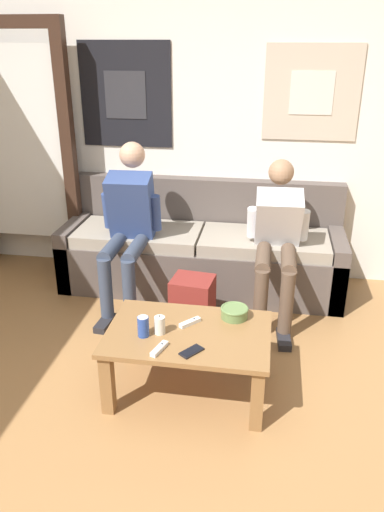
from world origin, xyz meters
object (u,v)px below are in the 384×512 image
Objects in this scene: game_controller_near_right at (159,349)px; pillar_candle at (160,325)px; cell_phone at (192,351)px; drink_can_blue at (143,326)px; coffee_table at (188,343)px; person_seated_adult at (128,221)px; game_controller_near_left at (190,322)px; couch at (202,253)px; backpack at (192,307)px; person_seated_teen at (277,236)px; ceramic_bowl at (234,312)px.

pillar_candle is at bearing 101.39° from game_controller_near_right.
pillar_candle is 0.27m from cell_phone.
drink_can_blue reaches higher than game_controller_near_right.
game_controller_near_right is at bearing -78.61° from pillar_candle.
person_seated_adult is at bearing 121.58° from coffee_table.
game_controller_near_left is (-0.00, 0.08, 0.09)m from coffee_table.
couch is 0.77m from backpack.
cell_phone is at bearing -75.61° from coffee_table.
backpack is 0.91m from cell_phone.
coffee_table is 6.45× the size of game_controller_near_right.
drink_can_blue is (-0.74, -1.15, -0.16)m from person_seated_teen.
person_seated_adult reaches higher than couch.
person_seated_teen is at bearing 59.61° from pillar_candle.
coffee_table is 5.57× the size of ceramic_bowl.
couch is at bearing 95.05° from coffee_table.
ceramic_bowl reaches higher than backpack.
ceramic_bowl reaches higher than game_controller_near_right.
person_seated_adult is 1.22m from pillar_candle.
person_seated_adult is 10.14× the size of drink_can_blue.
game_controller_near_right reaches higher than backpack.
drink_can_blue reaches higher than cell_phone.
drink_can_blue is (0.40, -1.14, -0.21)m from person_seated_adult.
drink_can_blue reaches higher than ceramic_bowl.
ceramic_bowl is at bearing 39.15° from coffee_table.
pillar_candle is at bearing -120.39° from person_seated_teen.
ceramic_bowl reaches higher than coffee_table.
ceramic_bowl is 1.43× the size of pillar_candle.
cell_phone is at bearing -21.59° from drink_can_blue.
person_seated_adult is 7.37× the size of ceramic_bowl.
ceramic_bowl is at bearing 30.13° from drink_can_blue.
person_seated_teen is at bearing 63.32° from game_controller_near_left.
cell_phone is at bearing -83.76° from couch.
coffee_table is at bearing 60.05° from game_controller_near_right.
coffee_table is 0.12m from game_controller_near_left.
coffee_table is 0.26m from game_controller_near_right.
couch is 1.29m from ceramic_bowl.
game_controller_near_left is (0.08, -0.59, 0.23)m from backpack.
couch reaches higher than game_controller_near_left.
person_seated_teen is at bearing 74.41° from ceramic_bowl.
person_seated_adult reaches higher than drink_can_blue.
couch reaches higher than game_controller_near_right.
pillar_candle is (0.49, -1.10, -0.22)m from person_seated_adult.
game_controller_near_left is at bearing 67.92° from game_controller_near_right.
coffee_table is 0.34m from ceramic_bowl.
pillar_candle reaches higher than coffee_table.
cell_phone is (-0.44, -1.27, -0.21)m from person_seated_teen.
backpack is 2.85× the size of cell_phone.
backpack is 3.53× the size of pillar_candle.
couch reaches higher than backpack.
ceramic_bowl is 0.57m from drink_can_blue.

